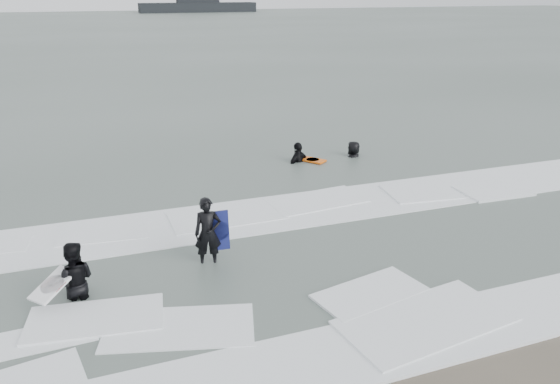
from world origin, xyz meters
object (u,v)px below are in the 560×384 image
object	(u,v)px
vessel_horizon	(198,6)
surfer_right_far	(353,157)
surfer_centre	(210,265)
surfer_wading	(77,298)
surfer_right_near	(298,163)

from	to	relation	value
vessel_horizon	surfer_right_far	bearing A→B (deg)	-99.04
surfer_centre	surfer_wading	world-z (taller)	surfer_wading
vessel_horizon	surfer_right_near	bearing A→B (deg)	-100.01
surfer_wading	vessel_horizon	distance (m)	143.94
surfer_wading	surfer_right_near	xyz separation A→B (m)	(8.02, 7.39, 0.00)
surfer_wading	surfer_right_far	distance (m)	12.62
surfer_right_near	vessel_horizon	xyz separation A→B (m)	(23.48, 133.06, 1.55)
surfer_wading	surfer_right_near	distance (m)	10.90
surfer_right_near	surfer_right_far	size ratio (longest dim) A/B	1.09
surfer_wading	surfer_right_far	xyz separation A→B (m)	(10.30, 7.30, 0.00)
surfer_right_far	vessel_horizon	distance (m)	134.84
surfer_wading	vessel_horizon	bearing A→B (deg)	-97.98
surfer_right_near	vessel_horizon	world-z (taller)	vessel_horizon
surfer_wading	surfer_right_far	bearing A→B (deg)	-140.02
surfer_centre	surfer_right_far	size ratio (longest dim) A/B	0.97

